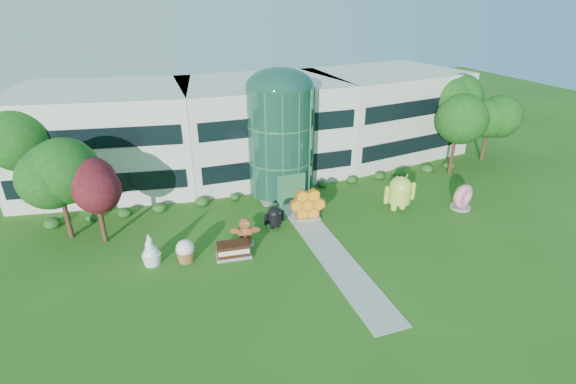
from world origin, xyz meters
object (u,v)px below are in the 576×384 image
object	(u,v)px
android_black	(274,216)
gingerbread	(245,232)
donut	(462,196)
android_green	(400,191)

from	to	relation	value
android_black	gingerbread	bearing A→B (deg)	-158.39
donut	gingerbread	size ratio (longest dim) A/B	0.93
android_green	donut	distance (m)	5.53
android_black	donut	bearing A→B (deg)	-17.22
android_black	gingerbread	size ratio (longest dim) A/B	0.86
gingerbread	donut	bearing A→B (deg)	12.13
donut	gingerbread	xyz separation A→B (m)	(-19.26, 0.40, -0.01)
android_black	android_green	bearing A→B (deg)	-12.13
android_green	donut	world-z (taller)	android_green
android_black	gingerbread	world-z (taller)	gingerbread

